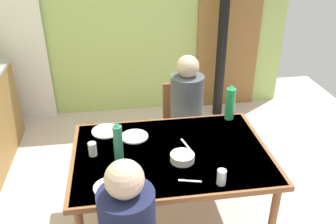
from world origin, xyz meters
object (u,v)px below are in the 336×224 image
at_px(chair_far_diner, 184,122).
at_px(water_bottle_green_far, 230,103).
at_px(dining_table, 171,160).
at_px(person_far_diner, 187,102).
at_px(water_bottle_green_near, 118,142).
at_px(serving_bowl_center, 182,157).

bearing_deg(chair_far_diner, water_bottle_green_far, 125.56).
distance_m(dining_table, person_far_diner, 0.77).
xyz_separation_m(dining_table, water_bottle_green_near, (-0.37, -0.04, 0.21)).
xyz_separation_m(water_bottle_green_near, serving_bowl_center, (0.43, -0.08, -0.11)).
bearing_deg(serving_bowl_center, dining_table, 117.22).
bearing_deg(serving_bowl_center, chair_far_diner, 78.36).
distance_m(chair_far_diner, person_far_diner, 0.31).
distance_m(dining_table, water_bottle_green_near, 0.43).
height_order(chair_far_diner, person_far_diner, person_far_diner).
bearing_deg(serving_bowl_center, water_bottle_green_far, 47.09).
height_order(chair_far_diner, water_bottle_green_near, water_bottle_green_near).
relative_size(dining_table, person_far_diner, 1.86).
distance_m(person_far_diner, water_bottle_green_far, 0.44).
distance_m(chair_far_diner, serving_bowl_center, 1.03).
bearing_deg(dining_table, chair_far_diner, 72.98).
height_order(person_far_diner, water_bottle_green_near, person_far_diner).
bearing_deg(dining_table, person_far_diner, 69.96).
distance_m(dining_table, serving_bowl_center, 0.16).
bearing_deg(serving_bowl_center, person_far_diner, 76.51).
height_order(dining_table, water_bottle_green_near, water_bottle_green_near).
bearing_deg(water_bottle_green_far, chair_far_diner, 125.56).
height_order(dining_table, serving_bowl_center, serving_bowl_center).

